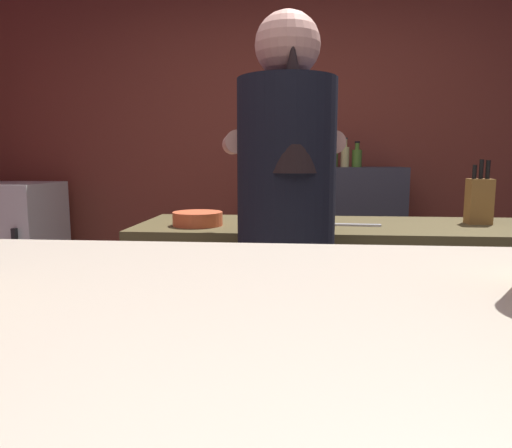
# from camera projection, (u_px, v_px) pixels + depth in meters

# --- Properties ---
(wall_back) EXTENTS (5.20, 0.10, 2.70)m
(wall_back) POSITION_uv_depth(u_px,v_px,m) (296.00, 140.00, 3.48)
(wall_back) COLOR brown
(wall_back) RESTS_ON ground
(prep_counter) EXTENTS (2.10, 0.60, 0.92)m
(prep_counter) POSITION_uv_depth(u_px,v_px,m) (371.00, 324.00, 2.09)
(prep_counter) COLOR brown
(prep_counter) RESTS_ON ground
(back_shelf) EXTENTS (0.95, 0.36, 1.15)m
(back_shelf) POSITION_uv_depth(u_px,v_px,m) (332.00, 248.00, 3.29)
(back_shelf) COLOR #343544
(back_shelf) RESTS_ON ground
(mini_fridge) EXTENTS (0.61, 0.58, 1.04)m
(mini_fridge) POSITION_uv_depth(u_px,v_px,m) (12.00, 255.00, 3.33)
(mini_fridge) COLOR white
(mini_fridge) RESTS_ON ground
(bartender) EXTENTS (0.47, 0.54, 1.69)m
(bartender) POSITION_uv_depth(u_px,v_px,m) (285.00, 224.00, 1.61)
(bartender) COLOR #2A2B2F
(bartender) RESTS_ON ground
(knife_block) EXTENTS (0.10, 0.08, 0.29)m
(knife_block) POSITION_uv_depth(u_px,v_px,m) (478.00, 200.00, 2.04)
(knife_block) COLOR olive
(knife_block) RESTS_ON prep_counter
(mixing_bowl) EXTENTS (0.22, 0.22, 0.06)m
(mixing_bowl) POSITION_uv_depth(u_px,v_px,m) (197.00, 219.00, 2.00)
(mixing_bowl) COLOR #D25934
(mixing_bowl) RESTS_ON prep_counter
(chefs_knife) EXTENTS (0.24, 0.05, 0.01)m
(chefs_knife) POSITION_uv_depth(u_px,v_px,m) (352.00, 225.00, 1.99)
(chefs_knife) COLOR silver
(chefs_knife) RESTS_ON prep_counter
(bottle_olive_oil) EXTENTS (0.07, 0.07, 0.17)m
(bottle_olive_oil) POSITION_uv_depth(u_px,v_px,m) (356.00, 157.00, 3.15)
(bottle_olive_oil) COLOR #4F812D
(bottle_olive_oil) RESTS_ON back_shelf
(bottle_hot_sauce) EXTENTS (0.06, 0.06, 0.21)m
(bottle_hot_sauce) POSITION_uv_depth(u_px,v_px,m) (333.00, 155.00, 3.29)
(bottle_hot_sauce) COLOR #4D852B
(bottle_hot_sauce) RESTS_ON back_shelf
(bottle_soy) EXTENTS (0.06, 0.06, 0.24)m
(bottle_soy) POSITION_uv_depth(u_px,v_px,m) (290.00, 154.00, 3.29)
(bottle_soy) COLOR #2F5290
(bottle_soy) RESTS_ON back_shelf
(bottle_vinegar) EXTENTS (0.06, 0.06, 0.20)m
(bottle_vinegar) POSITION_uv_depth(u_px,v_px,m) (344.00, 156.00, 3.13)
(bottle_vinegar) COLOR #CAC97C
(bottle_vinegar) RESTS_ON back_shelf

